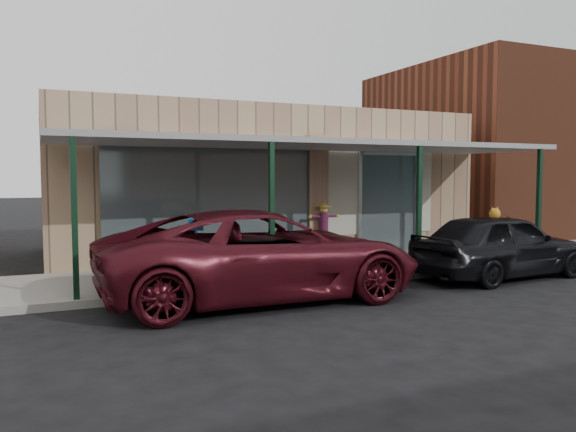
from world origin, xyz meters
name	(u,v)px	position (x,y,z in m)	size (l,w,h in m)	color
ground	(409,304)	(0.00, 0.00, 0.00)	(120.00, 120.00, 0.00)	black
sidewalk	(319,270)	(0.00, 3.60, 0.07)	(40.00, 3.20, 0.15)	gray
storefront	(252,183)	(0.00, 8.16, 2.09)	(12.00, 6.25, 4.20)	tan
awning	(320,146)	(0.00, 3.56, 3.01)	(12.00, 3.00, 3.04)	gray
block_buildings_near	(297,133)	(2.01, 9.20, 3.77)	(61.00, 8.00, 8.00)	brown
barrel_scarecrow	(324,239)	(0.76, 4.80, 0.65)	(0.91, 0.64, 1.49)	#482F1D
barrel_pumpkin	(473,245)	(4.91, 3.83, 0.39)	(0.65, 0.65, 0.68)	#482F1D
handicap_sign	(196,241)	(-3.28, 2.40, 1.04)	(0.29, 0.05, 1.39)	gray
parked_sedan	(501,245)	(3.46, 1.34, 0.75)	(4.53, 2.14, 1.58)	black
car_maroon	(262,255)	(-2.27, 1.48, 0.84)	(2.79, 6.06, 1.68)	#480E17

